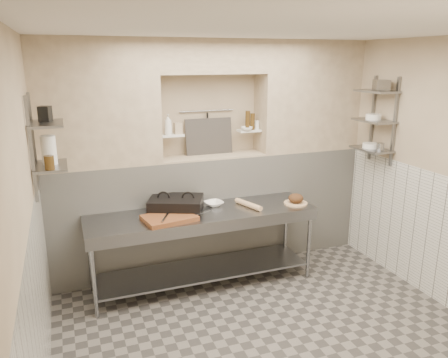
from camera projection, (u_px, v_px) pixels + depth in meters
name	position (u px, v px, depth m)	size (l,w,h in m)	color
floor	(271.00, 340.00, 4.21)	(4.00, 3.90, 0.10)	#655F59
ceiling	(282.00, 23.00, 3.44)	(4.00, 3.90, 0.10)	silver
wall_left	(21.00, 228.00, 3.14)	(0.10, 3.90, 2.80)	tan
wall_back	(205.00, 153.00, 5.63)	(4.00, 0.10, 2.80)	tan
backwall_lower	(212.00, 210.00, 5.59)	(4.00, 0.40, 1.40)	silver
alcove_sill	(212.00, 156.00, 5.40)	(1.30, 0.40, 0.02)	tan
backwall_pillar_left	(97.00, 104.00, 4.77)	(1.35, 0.40, 1.40)	tan
backwall_pillar_right	(308.00, 96.00, 5.66)	(1.35, 0.40, 1.40)	tan
backwall_header	(211.00, 56.00, 5.09)	(1.30, 0.40, 0.40)	tan
wainscot_left	(41.00, 312.00, 3.34)	(0.02, 3.90, 1.40)	silver
wainscot_right	(440.00, 240.00, 4.68)	(0.02, 3.90, 1.40)	silver
alcove_shelf_left	(171.00, 135.00, 5.16)	(0.28, 0.16, 0.03)	white
alcove_shelf_right	(249.00, 131.00, 5.49)	(0.28, 0.16, 0.03)	white
utensil_rail	(207.00, 111.00, 5.41)	(0.02, 0.02, 0.70)	gray
hanging_steel	(208.00, 125.00, 5.44)	(0.02, 0.02, 0.30)	black
splash_panel	(209.00, 136.00, 5.43)	(0.60, 0.02, 0.45)	#383330
shelf_rail_left_a	(33.00, 142.00, 4.18)	(0.03, 0.03, 0.95)	slate
shelf_rail_left_b	(31.00, 150.00, 3.82)	(0.03, 0.03, 0.95)	slate
wall_shelf_left_lower	(51.00, 166.00, 4.10)	(0.30, 0.50, 0.03)	slate
wall_shelf_left_upper	(46.00, 124.00, 4.00)	(0.30, 0.50, 0.03)	slate
shelf_rail_right_a	(372.00, 118.00, 5.50)	(0.03, 0.03, 1.05)	slate
shelf_rail_right_b	(395.00, 122.00, 5.14)	(0.03, 0.03, 1.05)	slate
wall_shelf_right_lower	(371.00, 149.00, 5.36)	(0.30, 0.50, 0.03)	slate
wall_shelf_right_mid	(374.00, 121.00, 5.27)	(0.30, 0.50, 0.03)	slate
wall_shelf_right_upper	(377.00, 91.00, 5.18)	(0.30, 0.50, 0.03)	slate
prep_table	(203.00, 234.00, 4.99)	(2.60, 0.70, 0.90)	gray
panini_press	(176.00, 205.00, 4.94)	(0.71, 0.62, 0.16)	black
cutting_board	(169.00, 218.00, 4.68)	(0.54, 0.38, 0.05)	brown
knife_blade	(204.00, 212.00, 4.78)	(0.23, 0.03, 0.01)	gray
tongs	(165.00, 218.00, 4.60)	(0.02, 0.02, 0.26)	gray
mixing_bowl	(214.00, 204.00, 5.14)	(0.21, 0.21, 0.05)	white
rolling_pin	(248.00, 204.00, 5.09)	(0.06, 0.06, 0.41)	#D7B988
bread_board	(296.00, 203.00, 5.21)	(0.28, 0.28, 0.02)	#D7B988
bread_loaf	(296.00, 198.00, 5.20)	(0.18, 0.18, 0.11)	#4C2D19
bottle_soap	(168.00, 124.00, 5.10)	(0.09, 0.09, 0.24)	white
jar_alcove	(178.00, 128.00, 5.16)	(0.09, 0.09, 0.13)	tan
bowl_alcove	(247.00, 129.00, 5.41)	(0.15, 0.15, 0.05)	white
condiment_a	(252.00, 121.00, 5.46)	(0.06, 0.06, 0.20)	#3C280E
condiment_b	(248.00, 120.00, 5.46)	(0.06, 0.06, 0.23)	#3C280E
condiment_c	(257.00, 125.00, 5.53)	(0.06, 0.06, 0.11)	white
jug_left	(49.00, 150.00, 4.09)	(0.14, 0.14, 0.27)	white
jar_left	(49.00, 163.00, 3.90)	(0.09, 0.09, 0.13)	#3C280E
box_left_upper	(45.00, 114.00, 4.04)	(0.10, 0.10, 0.14)	black
bowl_right	(371.00, 146.00, 5.37)	(0.19, 0.19, 0.06)	white
canister_right	(380.00, 147.00, 5.21)	(0.09, 0.09, 0.09)	gray
bowl_right_mid	(373.00, 117.00, 5.27)	(0.18, 0.18, 0.07)	white
basket_right	(381.00, 85.00, 5.09)	(0.16, 0.19, 0.12)	gray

